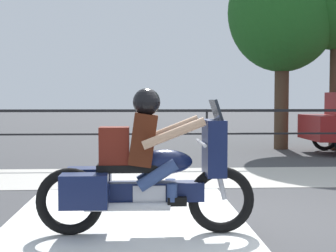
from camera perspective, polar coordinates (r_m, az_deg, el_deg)
The scene contains 6 objects.
ground_plane at distance 6.23m, azimuth 10.72°, elevation -10.36°, with size 120.00×120.00×0.00m, color #424244.
sidewalk_band at distance 9.51m, azimuth 5.80°, elevation -5.62°, with size 44.00×2.40×0.01m, color #B7B2A8.
crosswalk_band at distance 5.86m, azimuth -4.73°, elevation -11.13°, with size 2.79×6.00×0.01m, color silver.
fence_railing at distance 11.31m, azimuth 4.32°, elevation 0.57°, with size 36.00×0.05×1.20m.
motorcycle at distance 5.46m, azimuth -2.58°, elevation -4.92°, with size 2.32×0.76×1.55m.
tree_behind_sign at distance 15.11m, azimuth 12.58°, elevation 12.15°, with size 3.07×3.07×5.56m.
Camera 1 is at (-1.46, -5.88, 1.45)m, focal length 55.00 mm.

